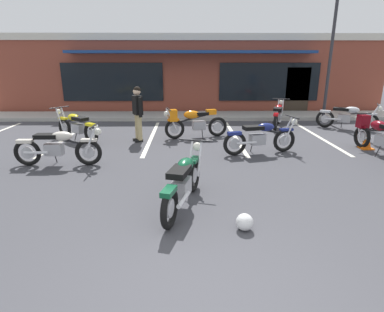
{
  "coord_description": "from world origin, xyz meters",
  "views": [
    {
      "loc": [
        -0.22,
        -2.54,
        2.43
      ],
      "look_at": [
        -0.11,
        3.61,
        0.55
      ],
      "focal_mm": 29.53,
      "sensor_mm": 36.0,
      "label": 1
    }
  ],
  "objects_px": {
    "helmet_on_pavement": "(244,222)",
    "motorcycle_black_cruiser": "(379,134)",
    "motorcycle_orange_scrambler": "(58,147)",
    "parking_lot_lamp_post": "(335,33)",
    "motorcycle_foreground_classic": "(184,181)",
    "motorcycle_cream_vintage": "(348,117)",
    "motorcycle_silver_naked": "(76,126)",
    "motorcycle_red_sportbike": "(278,115)",
    "traffic_cone": "(367,140)",
    "motorcycle_green_cafe_racer": "(261,137)",
    "motorcycle_blue_standard": "(193,122)",
    "person_in_shorts_foreground": "(138,111)"
  },
  "relations": [
    {
      "from": "helmet_on_pavement",
      "to": "motorcycle_black_cruiser",
      "type": "bearing_deg",
      "value": 42.66
    },
    {
      "from": "motorcycle_orange_scrambler",
      "to": "parking_lot_lamp_post",
      "type": "distance_m",
      "value": 10.53
    },
    {
      "from": "motorcycle_foreground_classic",
      "to": "motorcycle_cream_vintage",
      "type": "bearing_deg",
      "value": 46.64
    },
    {
      "from": "motorcycle_foreground_classic",
      "to": "motorcycle_silver_naked",
      "type": "distance_m",
      "value": 5.79
    },
    {
      "from": "motorcycle_red_sportbike",
      "to": "motorcycle_black_cruiser",
      "type": "relative_size",
      "value": 0.96
    },
    {
      "from": "motorcycle_cream_vintage",
      "to": "motorcycle_red_sportbike",
      "type": "bearing_deg",
      "value": 170.13
    },
    {
      "from": "motorcycle_foreground_classic",
      "to": "traffic_cone",
      "type": "xyz_separation_m",
      "value": [
        5.16,
        3.6,
        -0.2
      ]
    },
    {
      "from": "motorcycle_orange_scrambler",
      "to": "traffic_cone",
      "type": "relative_size",
      "value": 3.97
    },
    {
      "from": "motorcycle_cream_vintage",
      "to": "parking_lot_lamp_post",
      "type": "xyz_separation_m",
      "value": [
        -0.23,
        1.39,
        2.91
      ]
    },
    {
      "from": "motorcycle_cream_vintage",
      "to": "helmet_on_pavement",
      "type": "distance_m",
      "value": 8.59
    },
    {
      "from": "motorcycle_silver_naked",
      "to": "motorcycle_orange_scrambler",
      "type": "bearing_deg",
      "value": -81.13
    },
    {
      "from": "motorcycle_black_cruiser",
      "to": "motorcycle_green_cafe_racer",
      "type": "relative_size",
      "value": 1.01
    },
    {
      "from": "motorcycle_red_sportbike",
      "to": "parking_lot_lamp_post",
      "type": "height_order",
      "value": "parking_lot_lamp_post"
    },
    {
      "from": "motorcycle_red_sportbike",
      "to": "helmet_on_pavement",
      "type": "distance_m",
      "value": 7.86
    },
    {
      "from": "motorcycle_cream_vintage",
      "to": "motorcycle_orange_scrambler",
      "type": "bearing_deg",
      "value": -155.99
    },
    {
      "from": "motorcycle_silver_naked",
      "to": "motorcycle_blue_standard",
      "type": "height_order",
      "value": "same"
    },
    {
      "from": "motorcycle_silver_naked",
      "to": "motorcycle_orange_scrambler",
      "type": "distance_m",
      "value": 2.47
    },
    {
      "from": "helmet_on_pavement",
      "to": "traffic_cone",
      "type": "distance_m",
      "value": 6.13
    },
    {
      "from": "motorcycle_blue_standard",
      "to": "motorcycle_orange_scrambler",
      "type": "bearing_deg",
      "value": -139.82
    },
    {
      "from": "motorcycle_foreground_classic",
      "to": "motorcycle_silver_naked",
      "type": "bearing_deg",
      "value": 125.52
    },
    {
      "from": "motorcycle_red_sportbike",
      "to": "motorcycle_cream_vintage",
      "type": "distance_m",
      "value": 2.44
    },
    {
      "from": "motorcycle_red_sportbike",
      "to": "motorcycle_orange_scrambler",
      "type": "distance_m",
      "value": 7.77
    },
    {
      "from": "motorcycle_silver_naked",
      "to": "motorcycle_red_sportbike",
      "type": "bearing_deg",
      "value": 15.67
    },
    {
      "from": "motorcycle_foreground_classic",
      "to": "motorcycle_silver_naked",
      "type": "relative_size",
      "value": 1.18
    },
    {
      "from": "motorcycle_green_cafe_racer",
      "to": "motorcycle_foreground_classic",
      "type": "bearing_deg",
      "value": -122.68
    },
    {
      "from": "traffic_cone",
      "to": "parking_lot_lamp_post",
      "type": "xyz_separation_m",
      "value": [
        0.46,
        3.99,
        3.12
      ]
    },
    {
      "from": "motorcycle_green_cafe_racer",
      "to": "traffic_cone",
      "type": "height_order",
      "value": "motorcycle_green_cafe_racer"
    },
    {
      "from": "motorcycle_silver_naked",
      "to": "motorcycle_green_cafe_racer",
      "type": "distance_m",
      "value": 5.62
    },
    {
      "from": "motorcycle_silver_naked",
      "to": "motorcycle_cream_vintage",
      "type": "height_order",
      "value": "same"
    },
    {
      "from": "motorcycle_blue_standard",
      "to": "motorcycle_orange_scrambler",
      "type": "relative_size",
      "value": 0.99
    },
    {
      "from": "motorcycle_black_cruiser",
      "to": "motorcycle_blue_standard",
      "type": "bearing_deg",
      "value": 158.91
    },
    {
      "from": "motorcycle_silver_naked",
      "to": "parking_lot_lamp_post",
      "type": "relative_size",
      "value": 0.33
    },
    {
      "from": "person_in_shorts_foreground",
      "to": "motorcycle_green_cafe_racer",
      "type": "bearing_deg",
      "value": -22.15
    },
    {
      "from": "motorcycle_red_sportbike",
      "to": "traffic_cone",
      "type": "relative_size",
      "value": 3.8
    },
    {
      "from": "motorcycle_blue_standard",
      "to": "motorcycle_green_cafe_racer",
      "type": "distance_m",
      "value": 2.55
    },
    {
      "from": "motorcycle_red_sportbike",
      "to": "motorcycle_green_cafe_racer",
      "type": "bearing_deg",
      "value": -112.35
    },
    {
      "from": "motorcycle_red_sportbike",
      "to": "motorcycle_silver_naked",
      "type": "xyz_separation_m",
      "value": [
        -6.82,
        -1.91,
        0.0
      ]
    },
    {
      "from": "motorcycle_silver_naked",
      "to": "motorcycle_blue_standard",
      "type": "bearing_deg",
      "value": 4.69
    },
    {
      "from": "motorcycle_silver_naked",
      "to": "motorcycle_blue_standard",
      "type": "xyz_separation_m",
      "value": [
        3.63,
        0.3,
        0.07
      ]
    },
    {
      "from": "motorcycle_blue_standard",
      "to": "helmet_on_pavement",
      "type": "height_order",
      "value": "motorcycle_blue_standard"
    },
    {
      "from": "traffic_cone",
      "to": "parking_lot_lamp_post",
      "type": "distance_m",
      "value": 5.08
    },
    {
      "from": "motorcycle_red_sportbike",
      "to": "motorcycle_silver_naked",
      "type": "height_order",
      "value": "same"
    },
    {
      "from": "motorcycle_cream_vintage",
      "to": "motorcycle_silver_naked",
      "type": "bearing_deg",
      "value": -170.79
    },
    {
      "from": "motorcycle_blue_standard",
      "to": "person_in_shorts_foreground",
      "type": "relative_size",
      "value": 1.24
    },
    {
      "from": "parking_lot_lamp_post",
      "to": "motorcycle_black_cruiser",
      "type": "bearing_deg",
      "value": -95.9
    },
    {
      "from": "motorcycle_foreground_classic",
      "to": "parking_lot_lamp_post",
      "type": "bearing_deg",
      "value": 53.45
    },
    {
      "from": "motorcycle_cream_vintage",
      "to": "traffic_cone",
      "type": "relative_size",
      "value": 3.58
    },
    {
      "from": "motorcycle_silver_naked",
      "to": "helmet_on_pavement",
      "type": "distance_m",
      "value": 6.98
    },
    {
      "from": "motorcycle_green_cafe_racer",
      "to": "person_in_shorts_foreground",
      "type": "height_order",
      "value": "person_in_shorts_foreground"
    },
    {
      "from": "motorcycle_green_cafe_racer",
      "to": "person_in_shorts_foreground",
      "type": "bearing_deg",
      "value": 157.85
    }
  ]
}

